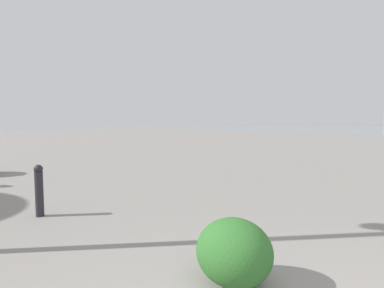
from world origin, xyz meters
name	(u,v)px	position (x,y,z in m)	size (l,w,h in m)	color
bollard_near	(39,189)	(4.89, -0.55, 0.41)	(0.13, 0.13, 0.78)	#232328
shrub_low	(234,252)	(1.59, -1.01, 0.30)	(0.71, 0.64, 0.60)	#2D6628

